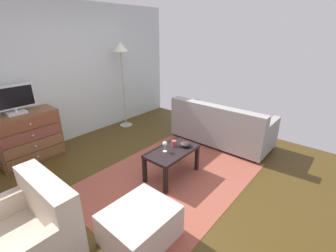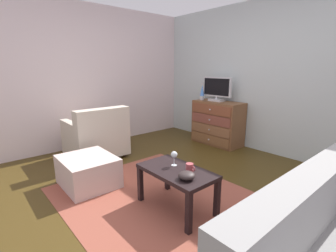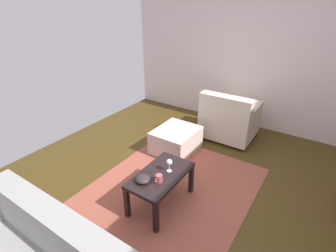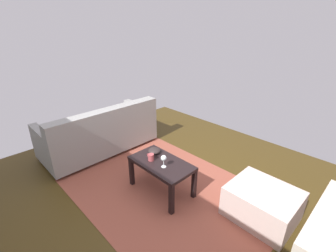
# 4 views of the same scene
# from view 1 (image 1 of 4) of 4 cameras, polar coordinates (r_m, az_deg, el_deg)

# --- Properties ---
(ground_plane) EXTENTS (5.37, 5.03, 0.05)m
(ground_plane) POSITION_cam_1_polar(r_m,az_deg,el_deg) (3.53, -4.37, -13.35)
(ground_plane) COLOR #433313
(wall_accent_rear) EXTENTS (5.37, 0.12, 2.55)m
(wall_accent_rear) POSITION_cam_1_polar(r_m,az_deg,el_deg) (4.83, -25.00, 11.31)
(wall_accent_rear) COLOR silver
(wall_accent_rear) RESTS_ON ground_plane
(area_rug) EXTENTS (2.60, 1.90, 0.01)m
(area_rug) POSITION_cam_1_polar(r_m,az_deg,el_deg) (3.53, 0.33, -12.77)
(area_rug) COLOR brown
(area_rug) RESTS_ON ground_plane
(dresser) EXTENTS (0.95, 0.49, 0.82)m
(dresser) POSITION_cam_1_polar(r_m,az_deg,el_deg) (4.48, -31.13, -2.29)
(dresser) COLOR brown
(dresser) RESTS_ON ground_plane
(tv) EXTENTS (0.62, 0.18, 0.45)m
(tv) POSITION_cam_1_polar(r_m,az_deg,el_deg) (4.29, -33.80, 5.43)
(tv) COLOR silver
(tv) RESTS_ON dresser
(coffee_table) EXTENTS (0.81, 0.45, 0.43)m
(coffee_table) POSITION_cam_1_polar(r_m,az_deg,el_deg) (3.41, 0.99, -6.90)
(coffee_table) COLOR black
(coffee_table) RESTS_ON ground_plane
(wine_glass) EXTENTS (0.07, 0.07, 0.16)m
(wine_glass) POSITION_cam_1_polar(r_m,az_deg,el_deg) (3.29, -0.77, -4.47)
(wine_glass) COLOR silver
(wine_glass) RESTS_ON coffee_table
(mug) EXTENTS (0.11, 0.08, 0.08)m
(mug) POSITION_cam_1_polar(r_m,az_deg,el_deg) (3.48, 1.48, -4.24)
(mug) COLOR #AA464A
(mug) RESTS_ON coffee_table
(bowl_decorative) EXTENTS (0.16, 0.16, 0.07)m
(bowl_decorative) POSITION_cam_1_polar(r_m,az_deg,el_deg) (3.47, 4.31, -4.46)
(bowl_decorative) COLOR #2E2423
(bowl_decorative) RESTS_ON coffee_table
(couch_large) EXTENTS (0.85, 1.85, 0.81)m
(couch_large) POSITION_cam_1_polar(r_m,az_deg,el_deg) (4.56, 12.77, -0.26)
(couch_large) COLOR #332319
(couch_large) RESTS_ON ground_plane
(armchair) EXTENTS (0.80, 0.85, 0.84)m
(armchair) POSITION_cam_1_polar(r_m,az_deg,el_deg) (2.58, -31.74, -22.61)
(armchair) COLOR #332319
(armchair) RESTS_ON ground_plane
(ottoman) EXTENTS (0.71, 0.61, 0.37)m
(ottoman) POSITION_cam_1_polar(r_m,az_deg,el_deg) (2.61, -6.85, -23.02)
(ottoman) COLOR beige
(ottoman) RESTS_ON ground_plane
(standing_lamp) EXTENTS (0.32, 0.32, 1.82)m
(standing_lamp) POSITION_cam_1_polar(r_m,az_deg,el_deg) (5.10, -11.45, 16.68)
(standing_lamp) COLOR #A59E8C
(standing_lamp) RESTS_ON ground_plane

